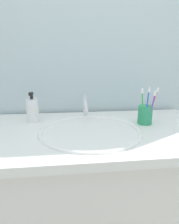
# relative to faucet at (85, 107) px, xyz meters

# --- Properties ---
(tiled_wall_back) EXTENTS (2.49, 0.04, 2.40)m
(tiled_wall_back) POSITION_rel_faucet_xyz_m (0.01, 0.17, 0.26)
(tiled_wall_back) COLOR silver
(tiled_wall_back) RESTS_ON ground
(vanity_counter) EXTENTS (1.29, 0.67, 0.87)m
(vanity_counter) POSITION_rel_faucet_xyz_m (0.01, -0.21, -0.50)
(vanity_counter) COLOR silver
(vanity_counter) RESTS_ON ground
(sink_basin) EXTENTS (0.50, 0.50, 0.11)m
(sink_basin) POSITION_rel_faucet_xyz_m (-0.00, -0.24, -0.11)
(sink_basin) COLOR white
(sink_basin) RESTS_ON vanity_counter
(faucet) EXTENTS (0.02, 0.16, 0.13)m
(faucet) POSITION_rel_faucet_xyz_m (0.00, 0.00, 0.00)
(faucet) COLOR silver
(faucet) RESTS_ON sink_basin
(toothbrush_cup) EXTENTS (0.08, 0.08, 0.10)m
(toothbrush_cup) POSITION_rel_faucet_xyz_m (0.31, -0.15, -0.02)
(toothbrush_cup) COLOR #2D9966
(toothbrush_cup) RESTS_ON vanity_counter
(toothbrush_red) EXTENTS (0.06, 0.01, 0.19)m
(toothbrush_red) POSITION_rel_faucet_xyz_m (0.35, -0.15, 0.05)
(toothbrush_red) COLOR red
(toothbrush_red) RESTS_ON toothbrush_cup
(toothbrush_blue) EXTENTS (0.01, 0.05, 0.20)m
(toothbrush_blue) POSITION_rel_faucet_xyz_m (0.30, -0.18, 0.05)
(toothbrush_blue) COLOR blue
(toothbrush_blue) RESTS_ON toothbrush_cup
(toothbrush_green) EXTENTS (0.04, 0.04, 0.19)m
(toothbrush_green) POSITION_rel_faucet_xyz_m (0.28, -0.18, 0.05)
(toothbrush_green) COLOR green
(toothbrush_green) RESTS_ON toothbrush_cup
(toothbrush_purple) EXTENTS (0.03, 0.03, 0.18)m
(toothbrush_purple) POSITION_rel_faucet_xyz_m (0.33, -0.18, 0.04)
(toothbrush_purple) COLOR purple
(toothbrush_purple) RESTS_ON toothbrush_cup
(soap_dispenser) EXTENTS (0.07, 0.07, 0.17)m
(soap_dispenser) POSITION_rel_faucet_xyz_m (-0.30, -0.05, 0.00)
(soap_dispenser) COLOR white
(soap_dispenser) RESTS_ON vanity_counter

